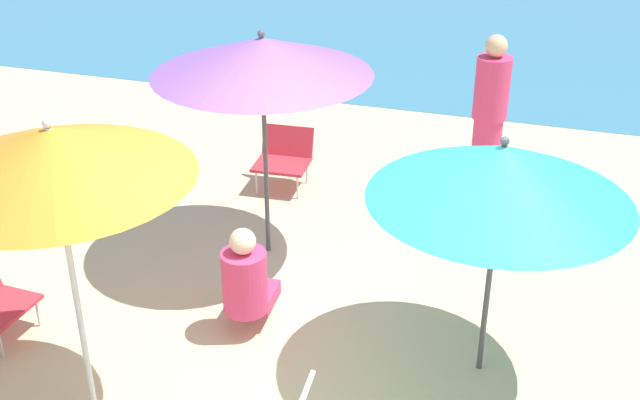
{
  "coord_description": "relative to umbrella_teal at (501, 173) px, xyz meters",
  "views": [
    {
      "loc": [
        1.15,
        -4.25,
        3.76
      ],
      "look_at": [
        -0.61,
        1.38,
        0.7
      ],
      "focal_mm": 45.23,
      "sensor_mm": 36.0,
      "label": 1
    }
  ],
  "objects": [
    {
      "name": "person_c",
      "position": [
        -1.77,
        -0.05,
        -1.13
      ],
      "size": [
        0.36,
        0.57,
        0.9
      ],
      "rotation": [
        0.0,
        0.0,
        1.63
      ],
      "color": "#DB3866",
      "rests_on": "ground_plane"
    },
    {
      "name": "ground_plane",
      "position": [
        -0.87,
        -0.5,
        -1.56
      ],
      "size": [
        40.0,
        40.0,
        0.0
      ],
      "primitive_type": "plane",
      "color": "#D3BC8C"
    },
    {
      "name": "umbrella_purple",
      "position": [
        -2.04,
        1.09,
        0.25
      ],
      "size": [
        1.82,
        1.82,
        2.02
      ],
      "color": "#4C4C51",
      "rests_on": "ground_plane"
    },
    {
      "name": "person_b",
      "position": [
        -0.32,
        2.58,
        -0.69
      ],
      "size": [
        0.33,
        0.33,
        1.73
      ],
      "rotation": [
        0.0,
        0.0,
        1.09
      ],
      "color": "#DB3866",
      "rests_on": "ground_plane"
    },
    {
      "name": "umbrella_orange",
      "position": [
        -2.41,
        -1.23,
        0.34
      ],
      "size": [
        1.63,
        1.63,
        2.12
      ],
      "color": "silver",
      "rests_on": "ground_plane"
    },
    {
      "name": "beach_chair_d",
      "position": [
        -2.34,
        2.4,
        -1.22
      ],
      "size": [
        0.58,
        0.57,
        0.59
      ],
      "rotation": [
        0.0,
        0.0,
        -1.51
      ],
      "color": "red",
      "rests_on": "ground_plane"
    },
    {
      "name": "umbrella_teal",
      "position": [
        0.0,
        0.0,
        0.0
      ],
      "size": [
        1.73,
        1.73,
        1.81
      ],
      "color": "#4C4C51",
      "rests_on": "ground_plane"
    }
  ]
}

